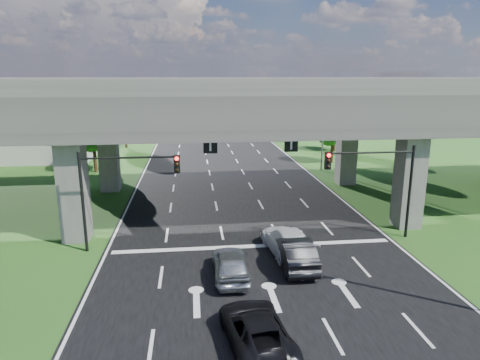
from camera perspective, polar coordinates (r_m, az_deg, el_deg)
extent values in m
plane|color=#284E19|center=(23.32, 3.15, -12.16)|extent=(160.00, 160.00, 0.00)
cube|color=black|center=(32.51, 0.20, -4.44)|extent=(18.00, 120.00, 0.03)
cube|color=#363431|center=(32.92, -0.20, 9.99)|extent=(80.00, 15.00, 2.00)
cube|color=#5F5C57|center=(25.67, 1.63, 12.24)|extent=(80.00, 0.50, 1.00)
cube|color=#5F5C57|center=(40.07, -1.38, 12.82)|extent=(80.00, 0.50, 1.00)
cube|color=#5F5C57|center=(28.45, -21.35, -0.78)|extent=(1.60, 1.60, 7.00)
cube|color=#5F5C57|center=(39.91, -17.12, 3.54)|extent=(1.60, 1.60, 7.00)
cube|color=#5F5C57|center=(31.13, 21.68, 0.39)|extent=(1.60, 1.60, 7.00)
cube|color=#5F5C57|center=(41.87, 14.04, 4.20)|extent=(1.60, 1.60, 7.00)
cube|color=black|center=(26.02, -3.98, 4.48)|extent=(0.85, 0.06, 0.85)
cube|color=black|center=(26.71, 6.84, 4.66)|extent=(0.85, 0.06, 0.85)
cube|color=#9E9E99|center=(60.54, -28.24, 4.40)|extent=(20.00, 10.00, 4.00)
cylinder|color=black|center=(29.08, 21.67, -1.53)|extent=(0.18, 0.18, 6.00)
cylinder|color=black|center=(27.34, 17.05, 3.51)|extent=(5.50, 0.12, 0.12)
cube|color=black|center=(26.27, 11.63, 2.55)|extent=(0.35, 0.28, 1.05)
sphere|color=#FF0C05|center=(26.05, 11.78, 3.23)|extent=(0.22, 0.22, 0.22)
cylinder|color=black|center=(26.46, -20.22, -2.86)|extent=(0.18, 0.18, 6.00)
cylinder|color=black|center=(25.34, -14.66, 2.89)|extent=(5.50, 0.12, 0.12)
cube|color=black|center=(24.99, -8.41, 2.12)|extent=(0.35, 0.28, 1.05)
sphere|color=#FF0C05|center=(24.77, -8.44, 2.83)|extent=(0.22, 0.22, 0.22)
cylinder|color=gray|center=(47.12, 11.04, 7.24)|extent=(0.16, 0.16, 10.00)
cylinder|color=gray|center=(46.40, 9.50, 13.03)|extent=(3.00, 0.10, 0.10)
cube|color=gray|center=(46.02, 7.65, 12.96)|extent=(0.60, 0.25, 0.18)
cylinder|color=gray|center=(62.49, 6.63, 8.97)|extent=(0.16, 0.16, 10.00)
cylinder|color=gray|center=(61.95, 5.37, 13.31)|extent=(3.00, 0.10, 0.10)
cube|color=gray|center=(61.66, 3.96, 13.24)|extent=(0.60, 0.25, 0.18)
cylinder|color=black|center=(48.55, -18.79, 2.94)|extent=(0.36, 0.36, 3.30)
sphere|color=#165219|center=(48.11, -19.07, 6.45)|extent=(4.50, 4.50, 4.50)
sphere|color=#165219|center=(47.60, -18.80, 8.04)|extent=(3.60, 3.60, 3.60)
sphere|color=#165219|center=(48.67, -19.23, 5.44)|extent=(3.30, 3.30, 3.30)
cylinder|color=black|center=(56.94, -20.09, 4.13)|extent=(0.36, 0.36, 2.86)
sphere|color=#165219|center=(56.60, -20.31, 6.72)|extent=(3.90, 3.90, 3.90)
sphere|color=#165219|center=(56.10, -20.08, 7.89)|extent=(3.12, 3.12, 3.12)
sphere|color=#165219|center=(57.15, -20.44, 5.98)|extent=(2.86, 2.86, 2.86)
cylinder|color=black|center=(63.91, -14.99, 5.78)|extent=(0.36, 0.36, 3.52)
sphere|color=#165219|center=(63.56, -15.17, 8.63)|extent=(4.80, 4.80, 4.80)
sphere|color=#165219|center=(63.11, -14.93, 9.92)|extent=(3.84, 3.84, 3.84)
sphere|color=#165219|center=(64.09, -15.33, 7.80)|extent=(3.52, 3.52, 3.52)
cylinder|color=black|center=(52.14, 12.19, 3.96)|extent=(0.36, 0.36, 3.08)
sphere|color=#165219|center=(51.75, 12.34, 7.01)|extent=(4.20, 4.20, 4.20)
sphere|color=#165219|center=(51.47, 12.95, 8.36)|extent=(3.36, 3.36, 3.36)
sphere|color=#165219|center=(52.13, 11.84, 6.15)|extent=(3.08, 3.08, 3.08)
cylinder|color=black|center=(60.59, 12.49, 5.18)|extent=(0.36, 0.36, 2.86)
sphere|color=#165219|center=(60.27, 12.62, 7.63)|extent=(3.90, 3.90, 3.90)
sphere|color=#165219|center=(60.01, 13.14, 8.70)|extent=(3.12, 3.12, 3.12)
sphere|color=#165219|center=(60.64, 12.19, 6.94)|extent=(2.86, 2.86, 2.86)
cylinder|color=black|center=(67.06, 7.04, 6.41)|extent=(0.36, 0.36, 3.30)
sphere|color=#165219|center=(66.74, 7.11, 8.96)|extent=(4.50, 4.50, 4.50)
sphere|color=#165219|center=(66.45, 7.55, 10.09)|extent=(3.60, 3.60, 3.60)
sphere|color=#165219|center=(67.14, 6.76, 8.23)|extent=(3.30, 3.30, 3.30)
imported|color=#9EA1A5|center=(22.39, -1.27, -11.08)|extent=(1.79, 4.41, 1.50)
imported|color=black|center=(23.83, 7.28, -9.48)|extent=(1.72, 4.84, 1.59)
imported|color=white|center=(25.33, 6.39, -8.07)|extent=(2.68, 5.50, 1.54)
imported|color=black|center=(17.40, 2.19, -19.29)|extent=(2.81, 5.11, 1.35)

